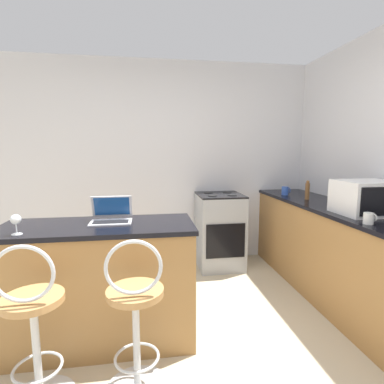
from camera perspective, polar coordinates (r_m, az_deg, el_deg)
name	(u,v)px	position (r m, az deg, el deg)	size (l,w,h in m)	color
wall_back	(154,164)	(3.94, -7.32, 5.34)	(12.00, 0.06, 2.60)	silver
breakfast_bar	(100,284)	(2.49, -17.05, -16.37)	(1.42, 0.59, 0.93)	#9E703D
counter_right	(340,255)	(3.30, 26.32, -10.76)	(0.61, 2.76, 0.93)	#9E703D
bar_stool_near	(34,331)	(2.07, -27.92, -22.37)	(0.40, 0.40, 1.00)	silver
bar_stool_far	(136,322)	(1.97, -10.65, -23.21)	(0.40, 0.40, 1.00)	silver
laptop	(111,215)	(2.40, -15.10, -4.26)	(0.31, 0.25, 0.19)	silver
microwave	(367,198)	(2.97, 30.32, -0.92)	(0.47, 0.40, 0.29)	white
stove_range	(220,230)	(3.84, 5.28, -7.31)	(0.55, 0.59, 0.94)	#9EA3A8
pepper_mill	(307,190)	(3.57, 21.11, 0.29)	(0.05, 0.05, 0.21)	brown
mug_white	(369,218)	(2.60, 30.64, -4.33)	(0.09, 0.07, 0.09)	white
mug_blue	(285,191)	(3.84, 17.35, 0.23)	(0.10, 0.08, 0.10)	#2D51AD
wine_glass_short	(16,221)	(2.27, -30.54, -4.72)	(0.07, 0.07, 0.14)	silver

